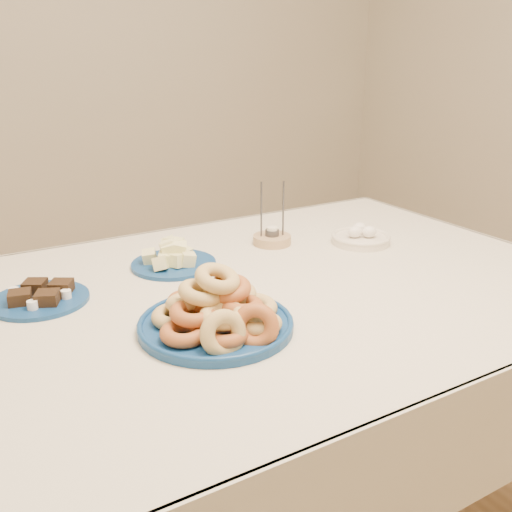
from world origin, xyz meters
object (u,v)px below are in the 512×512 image
(dining_table, at_px, (246,329))
(melon_plate, at_px, (173,258))
(brownie_plate, at_px, (40,297))
(candle_holder, at_px, (272,238))
(egg_bowl, at_px, (361,237))
(donut_platter, at_px, (217,314))

(dining_table, xyz_separation_m, melon_plate, (-0.09, 0.23, 0.13))
(dining_table, relative_size, brownie_plate, 5.97)
(candle_holder, bearing_deg, brownie_plate, -172.91)
(brownie_plate, xyz_separation_m, egg_bowl, (0.90, -0.04, 0.01))
(egg_bowl, bearing_deg, dining_table, -164.58)
(dining_table, bearing_deg, donut_platter, -134.60)
(dining_table, relative_size, melon_plate, 7.16)
(dining_table, bearing_deg, melon_plate, 111.00)
(candle_holder, height_order, egg_bowl, candle_holder)
(melon_plate, height_order, candle_holder, candle_holder)
(donut_platter, xyz_separation_m, egg_bowl, (0.62, 0.28, -0.02))
(brownie_plate, distance_m, candle_holder, 0.68)
(dining_table, xyz_separation_m, donut_platter, (-0.15, -0.16, 0.14))
(donut_platter, bearing_deg, brownie_plate, 130.50)
(melon_plate, xyz_separation_m, brownie_plate, (-0.35, -0.06, -0.01))
(melon_plate, bearing_deg, dining_table, -69.00)
(donut_platter, relative_size, candle_holder, 1.99)
(egg_bowl, bearing_deg, candle_holder, 150.65)
(melon_plate, distance_m, candle_holder, 0.33)
(melon_plate, bearing_deg, brownie_plate, -170.60)
(melon_plate, xyz_separation_m, egg_bowl, (0.55, -0.10, -0.01))
(melon_plate, xyz_separation_m, candle_holder, (0.32, 0.03, -0.01))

